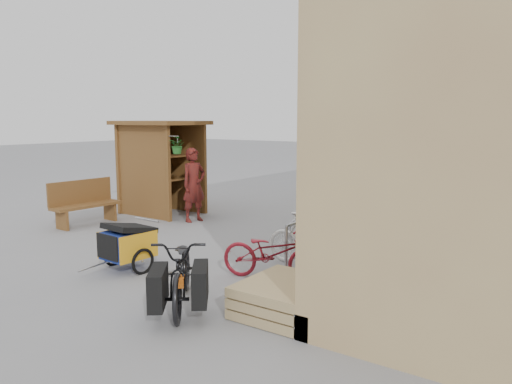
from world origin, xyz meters
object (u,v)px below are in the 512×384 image
Objects in this scene: bike_1 at (309,240)px; bike_7 at (401,202)px; cargo_bike at (183,271)px; bike_0 at (272,253)px; kiosk at (158,154)px; pallet_stack at (285,297)px; bike_6 at (392,210)px; bike_5 at (371,212)px; bike_2 at (333,227)px; bike_4 at (376,221)px; child_trailer at (127,243)px; person_kiosk at (194,185)px; shopping_carts at (453,191)px; bike_3 at (344,222)px; bench at (84,202)px.

bike_1 is 3.99m from bike_7.
bike_0 is (0.35, 1.59, -0.06)m from cargo_bike.
pallet_stack is at bearing -31.66° from kiosk.
bike_6 is (0.54, 6.17, -0.07)m from cargo_bike.
cargo_bike is at bearing -174.39° from bike_5.
bike_2 reaches higher than bike_4.
kiosk is 6.23m from bike_0.
child_trailer is 0.93× the size of bike_1.
person_kiosk is 1.08× the size of bike_5.
kiosk is at bearing 108.84° from bike_5.
shopping_carts is at bearing -20.40° from bike_2.
person_kiosk is at bearing 119.95° from child_trailer.
bike_6 is (0.19, 4.58, -0.00)m from bike_0.
bike_7 reaches higher than bike_0.
child_trailer is at bearing 148.92° from bike_4.
bike_3 is at bearing -23.20° from bike_2.
bike_5 is (0.05, 3.72, 0.07)m from bike_0.
shopping_carts is at bearing 90.00° from pallet_stack.
pallet_stack is 0.72× the size of bench.
child_trailer is 5.16m from bike_5.
bench reaches higher than shopping_carts.
bike_3 is (4.05, -0.28, -0.36)m from person_kiosk.
person_kiosk reaches higher than bike_6.
bike_5 reaches higher than cargo_bike.
bench is 5.94m from bike_2.
bench is 0.95× the size of bike_3.
bike_3 reaches higher than bench.
bike_3 is at bearing -5.32° from bike_1.
cargo_bike is (-1.21, -8.84, -0.10)m from shopping_carts.
shopping_carts is 0.86× the size of bike_2.
bike_7 is at bearing 1.85° from bike_4.
bike_3 is (5.90, 1.47, -0.01)m from bench.
bike_4 is at bearing 4.74° from bike_3.
child_trailer is 0.86× the size of bike_0.
bike_6 is (2.43, 5.48, -0.03)m from child_trailer.
bike_3 is 0.95× the size of bike_7.
shopping_carts is 1.04× the size of bike_1.
person_kiosk is at bearing 43.26° from bike_0.
bike_3 is at bearing 45.26° from cargo_bike.
bike_6 reaches higher than bike_4.
bench is 2.57m from person_kiosk.
bike_4 is at bearing -133.93° from bike_5.
person_kiosk reaches higher than bike_3.
bike_6 is at bearing 5.72° from bike_4.
bike_5 is at bearing -63.26° from person_kiosk.
bike_5 is at bearing 67.41° from child_trailer.
bike_2 is at bearing 166.46° from bike_4.
bike_0 is at bearing 174.44° from bike_4.
pallet_stack is 6.95m from bench.
bike_5 is at bearing -14.09° from bike_0.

